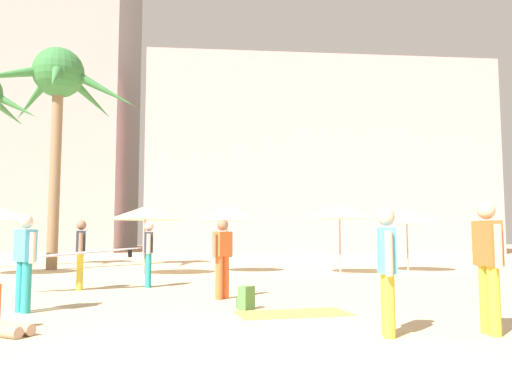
{
  "coord_description": "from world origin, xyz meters",
  "views": [
    {
      "loc": [
        -0.52,
        -5.05,
        1.34
      ],
      "look_at": [
        0.34,
        4.56,
        2.2
      ],
      "focal_mm": 34.06,
      "sensor_mm": 36.0,
      "label": 1
    }
  ],
  "objects_px": {
    "person_mid_center": "(387,265)",
    "person_near_right": "(149,251)",
    "cafe_umbrella_2": "(145,213)",
    "person_mid_right": "(79,252)",
    "cafe_umbrella_0": "(407,217)",
    "person_far_left": "(222,255)",
    "cafe_umbrella_1": "(227,213)",
    "backpack": "(246,298)",
    "person_mid_left": "(488,261)",
    "palm_tree_left": "(58,87)",
    "beach_towel": "(293,313)",
    "person_far_right": "(25,259)",
    "cafe_umbrella_3": "(340,211)"
  },
  "relations": [
    {
      "from": "cafe_umbrella_2",
      "to": "person_far_right",
      "type": "distance_m",
      "value": 8.14
    },
    {
      "from": "cafe_umbrella_2",
      "to": "person_mid_right",
      "type": "distance_m",
      "value": 4.87
    },
    {
      "from": "person_mid_left",
      "to": "person_mid_center",
      "type": "bearing_deg",
      "value": 178.89
    },
    {
      "from": "backpack",
      "to": "cafe_umbrella_0",
      "type": "bearing_deg",
      "value": -87.25
    },
    {
      "from": "person_far_right",
      "to": "person_mid_center",
      "type": "xyz_separation_m",
      "value": [
        5.61,
        -2.48,
        0.0
      ]
    },
    {
      "from": "person_mid_right",
      "to": "person_mid_left",
      "type": "distance_m",
      "value": 9.13
    },
    {
      "from": "cafe_umbrella_3",
      "to": "person_near_right",
      "type": "height_order",
      "value": "cafe_umbrella_3"
    },
    {
      "from": "cafe_umbrella_1",
      "to": "person_far_left",
      "type": "height_order",
      "value": "cafe_umbrella_1"
    },
    {
      "from": "cafe_umbrella_1",
      "to": "person_mid_center",
      "type": "height_order",
      "value": "cafe_umbrella_1"
    },
    {
      "from": "cafe_umbrella_1",
      "to": "backpack",
      "type": "xyz_separation_m",
      "value": [
        0.09,
        -8.9,
        -1.94
      ]
    },
    {
      "from": "cafe_umbrella_3",
      "to": "person_mid_right",
      "type": "relative_size",
      "value": 0.8
    },
    {
      "from": "beach_towel",
      "to": "backpack",
      "type": "height_order",
      "value": "backpack"
    },
    {
      "from": "person_mid_center",
      "to": "person_near_right",
      "type": "bearing_deg",
      "value": -45.01
    },
    {
      "from": "person_near_right",
      "to": "cafe_umbrella_2",
      "type": "bearing_deg",
      "value": 92.77
    },
    {
      "from": "palm_tree_left",
      "to": "cafe_umbrella_3",
      "type": "bearing_deg",
      "value": -15.59
    },
    {
      "from": "person_mid_right",
      "to": "cafe_umbrella_3",
      "type": "bearing_deg",
      "value": -164.49
    },
    {
      "from": "palm_tree_left",
      "to": "cafe_umbrella_0",
      "type": "relative_size",
      "value": 3.62
    },
    {
      "from": "person_far_right",
      "to": "person_far_left",
      "type": "xyz_separation_m",
      "value": [
        3.48,
        1.49,
        -0.01
      ]
    },
    {
      "from": "backpack",
      "to": "person_mid_center",
      "type": "relative_size",
      "value": 0.25
    },
    {
      "from": "cafe_umbrella_2",
      "to": "person_mid_left",
      "type": "height_order",
      "value": "cafe_umbrella_2"
    },
    {
      "from": "cafe_umbrella_3",
      "to": "person_near_right",
      "type": "xyz_separation_m",
      "value": [
        -6.08,
        -3.85,
        -1.25
      ]
    },
    {
      "from": "cafe_umbrella_0",
      "to": "beach_towel",
      "type": "xyz_separation_m",
      "value": [
        -5.88,
        -9.31,
        -2.02
      ]
    },
    {
      "from": "person_far_right",
      "to": "person_far_left",
      "type": "relative_size",
      "value": 1.01
    },
    {
      "from": "palm_tree_left",
      "to": "person_far_right",
      "type": "relative_size",
      "value": 5.22
    },
    {
      "from": "cafe_umbrella_0",
      "to": "person_far_right",
      "type": "distance_m",
      "value": 13.75
    },
    {
      "from": "backpack",
      "to": "person_mid_left",
      "type": "height_order",
      "value": "person_mid_left"
    },
    {
      "from": "person_far_left",
      "to": "person_mid_center",
      "type": "height_order",
      "value": "person_mid_center"
    },
    {
      "from": "cafe_umbrella_2",
      "to": "person_near_right",
      "type": "xyz_separation_m",
      "value": [
        0.65,
        -4.04,
        -1.17
      ]
    },
    {
      "from": "backpack",
      "to": "cafe_umbrella_1",
      "type": "bearing_deg",
      "value": -49.57
    },
    {
      "from": "person_near_right",
      "to": "palm_tree_left",
      "type": "bearing_deg",
      "value": 117.46
    },
    {
      "from": "beach_towel",
      "to": "person_mid_center",
      "type": "relative_size",
      "value": 1.12
    },
    {
      "from": "person_mid_right",
      "to": "person_far_left",
      "type": "xyz_separation_m",
      "value": [
        3.45,
        -1.88,
        -0.0
      ]
    },
    {
      "from": "person_far_right",
      "to": "cafe_umbrella_0",
      "type": "bearing_deg",
      "value": -8.17
    },
    {
      "from": "beach_towel",
      "to": "person_mid_left",
      "type": "xyz_separation_m",
      "value": [
        2.37,
        -1.96,
        0.98
      ]
    },
    {
      "from": "backpack",
      "to": "person_far_right",
      "type": "xyz_separation_m",
      "value": [
        -3.88,
        0.02,
        0.73
      ]
    },
    {
      "from": "cafe_umbrella_3",
      "to": "beach_towel",
      "type": "relative_size",
      "value": 1.28
    },
    {
      "from": "backpack",
      "to": "person_mid_left",
      "type": "bearing_deg",
      "value": -178.35
    },
    {
      "from": "person_near_right",
      "to": "person_mid_center",
      "type": "bearing_deg",
      "value": -64.68
    },
    {
      "from": "person_mid_center",
      "to": "backpack",
      "type": "bearing_deg",
      "value": -41.57
    },
    {
      "from": "palm_tree_left",
      "to": "person_mid_right",
      "type": "bearing_deg",
      "value": -68.07
    },
    {
      "from": "person_mid_left",
      "to": "cafe_umbrella_3",
      "type": "bearing_deg",
      "value": 85.85
    },
    {
      "from": "person_mid_right",
      "to": "person_far_right",
      "type": "xyz_separation_m",
      "value": [
        -0.03,
        -3.37,
        0.01
      ]
    },
    {
      "from": "palm_tree_left",
      "to": "cafe_umbrella_0",
      "type": "bearing_deg",
      "value": -8.5
    },
    {
      "from": "backpack",
      "to": "cafe_umbrella_3",
      "type": "bearing_deg",
      "value": -76.18
    },
    {
      "from": "palm_tree_left",
      "to": "person_mid_center",
      "type": "height_order",
      "value": "palm_tree_left"
    },
    {
      "from": "beach_towel",
      "to": "person_near_right",
      "type": "distance_m",
      "value": 5.5
    },
    {
      "from": "person_mid_left",
      "to": "person_mid_center",
      "type": "height_order",
      "value": "person_mid_left"
    },
    {
      "from": "cafe_umbrella_0",
      "to": "person_far_left",
      "type": "height_order",
      "value": "cafe_umbrella_0"
    },
    {
      "from": "palm_tree_left",
      "to": "cafe_umbrella_2",
      "type": "xyz_separation_m",
      "value": [
        3.93,
        -2.79,
        -5.17
      ]
    },
    {
      "from": "person_mid_right",
      "to": "person_mid_center",
      "type": "height_order",
      "value": "same"
    }
  ]
}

